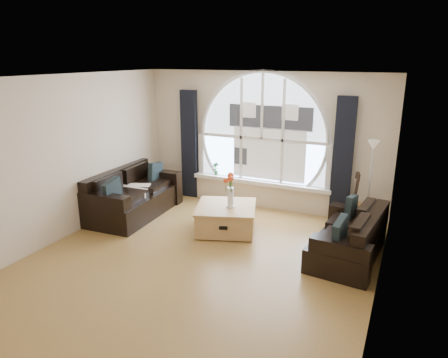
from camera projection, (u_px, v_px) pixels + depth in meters
ground at (199, 261)px, 6.28m from camera, size 5.00×5.50×0.01m
ceiling at (196, 77)px, 5.51m from camera, size 5.00×5.50×0.01m
wall_back at (263, 141)px, 8.29m from camera, size 5.00×0.01×2.70m
wall_front at (44, 257)px, 3.49m from camera, size 5.00×0.01×2.70m
wall_left at (64, 158)px, 6.89m from camera, size 0.01×5.50×2.70m
wall_right at (385, 199)px, 4.90m from camera, size 0.01×5.50×2.70m
attic_slope at (367, 113)px, 4.73m from camera, size 0.92×5.50×0.72m
arched_window at (262, 127)px, 8.19m from camera, size 2.60×0.06×2.15m
window_sill at (260, 182)px, 8.44m from camera, size 2.90×0.22×0.08m
window_frame at (262, 127)px, 8.16m from camera, size 2.76×0.08×2.15m
neighbor_house at (269, 134)px, 8.15m from camera, size 1.70×0.02×1.50m
curtain_left at (190, 145)px, 8.88m from camera, size 0.35×0.12×2.30m
curtain_right at (343, 160)px, 7.60m from camera, size 0.35×0.12×2.30m
sofa_left at (134, 195)px, 8.01m from camera, size 1.07×2.00×0.87m
sofa_right at (348, 233)px, 6.28m from camera, size 1.02×1.74×0.74m
coffee_chest at (226, 217)px, 7.32m from camera, size 1.28×1.28×0.50m
throw_blanket at (134, 191)px, 7.94m from camera, size 0.72×0.72×0.10m
vase_flowers at (231, 185)px, 7.11m from camera, size 0.24×0.24×0.70m
floor_lamp at (369, 186)px, 7.26m from camera, size 0.24×0.24×1.60m
guitar at (356, 199)px, 7.39m from camera, size 0.42×0.34×1.06m
potted_plant at (216, 169)px, 8.79m from camera, size 0.16×0.12×0.27m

